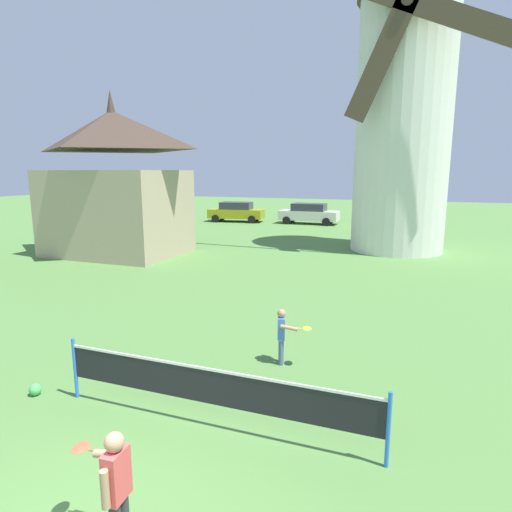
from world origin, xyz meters
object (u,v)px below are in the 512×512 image
at_px(player_far, 283,333).
at_px(chapel, 115,186).
at_px(stray_ball, 35,390).
at_px(parked_car_mustard, 236,212).
at_px(parked_car_cream, 309,213).
at_px(windmill, 404,100).
at_px(player_near, 116,484).
at_px(tennis_net, 210,387).

height_order(player_far, chapel, chapel).
height_order(stray_ball, parked_car_mustard, parked_car_mustard).
bearing_deg(parked_car_cream, player_far, -77.44).
height_order(player_far, stray_ball, player_far).
relative_size(windmill, player_near, 11.44).
xyz_separation_m(tennis_net, parked_car_mustard, (-10.85, 26.39, 0.12)).
xyz_separation_m(stray_ball, parked_car_mustard, (-7.46, 26.60, 0.70)).
relative_size(player_near, chapel, 0.18).
height_order(tennis_net, chapel, chapel).
bearing_deg(chapel, parked_car_cream, 69.72).
bearing_deg(parked_car_cream, tennis_net, -79.35).
bearing_deg(chapel, parked_car_mustard, 90.43).
bearing_deg(player_near, tennis_net, 92.16).
bearing_deg(windmill, player_near, -94.95).
bearing_deg(stray_ball, chapel, 121.81).
bearing_deg(parked_car_cream, windmill, -54.28).
height_order(player_near, parked_car_cream, parked_car_cream).
height_order(windmill, stray_ball, windmill).
relative_size(tennis_net, stray_ball, 25.17).
distance_m(windmill, player_far, 16.29).
bearing_deg(windmill, parked_car_cream, 125.72).
height_order(parked_car_cream, chapel, chapel).
xyz_separation_m(parked_car_cream, chapel, (-5.67, -15.33, 2.47)).
bearing_deg(chapel, player_far, -39.13).
xyz_separation_m(tennis_net, player_far, (0.36, 2.61, -0.02)).
bearing_deg(player_far, parked_car_mustard, 115.22).
relative_size(stray_ball, parked_car_cream, 0.05).
bearing_deg(parked_car_cream, chapel, -110.28).
xyz_separation_m(tennis_net, parked_car_cream, (-5.07, 26.96, 0.12)).
bearing_deg(player_far, tennis_net, -97.81).
relative_size(windmill, player_far, 13.25).
bearing_deg(parked_car_mustard, player_far, -64.78).
height_order(player_near, player_far, player_near).
distance_m(windmill, tennis_net, 18.71).
xyz_separation_m(player_near, parked_car_mustard, (-10.94, 28.75, 0.04)).
bearing_deg(tennis_net, chapel, 132.71).
xyz_separation_m(windmill, player_near, (-1.71, -19.76, -6.53)).
bearing_deg(chapel, player_near, -52.25).
relative_size(windmill, parked_car_mustard, 3.45).
xyz_separation_m(player_far, parked_car_cream, (-5.43, 24.36, 0.14)).
xyz_separation_m(player_near, chapel, (-10.82, 13.98, 2.51)).
distance_m(windmill, stray_ball, 19.73).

